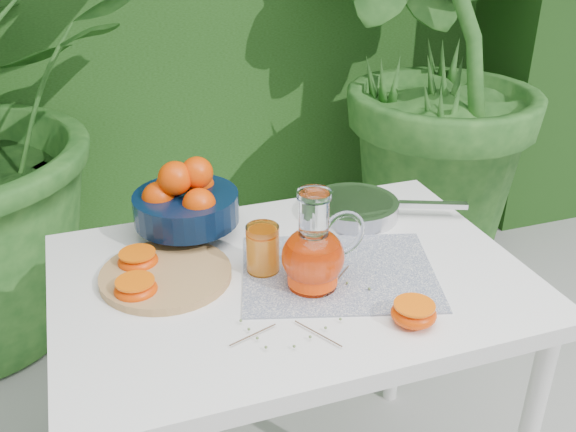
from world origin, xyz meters
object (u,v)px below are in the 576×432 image
object	(u,v)px
white_table	(291,305)
cutting_board	(166,275)
fruit_bowl	(185,201)
juice_pitcher	(314,254)
saute_pan	(355,207)

from	to	relation	value
white_table	cutting_board	distance (m)	0.28
fruit_bowl	juice_pitcher	distance (m)	0.37
white_table	juice_pitcher	bearing A→B (deg)	-64.29
white_table	saute_pan	bearing A→B (deg)	40.21
white_table	cutting_board	world-z (taller)	cutting_board
white_table	juice_pitcher	distance (m)	0.17
white_table	juice_pitcher	world-z (taller)	juice_pitcher
cutting_board	fruit_bowl	distance (m)	0.21
white_table	fruit_bowl	size ratio (longest dim) A/B	3.16
juice_pitcher	saute_pan	xyz separation A→B (m)	(0.21, 0.26, -0.05)
fruit_bowl	saute_pan	world-z (taller)	fruit_bowl
white_table	cutting_board	xyz separation A→B (m)	(-0.26, 0.07, 0.09)
white_table	juice_pitcher	xyz separation A→B (m)	(0.03, -0.06, 0.16)
fruit_bowl	juice_pitcher	world-z (taller)	juice_pitcher
cutting_board	saute_pan	distance (m)	0.52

